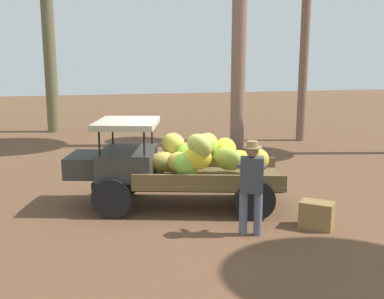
% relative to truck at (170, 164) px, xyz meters
% --- Properties ---
extents(ground_plane, '(60.00, 60.00, 0.00)m').
position_rel_truck_xyz_m(ground_plane, '(-0.28, -0.07, -0.93)').
color(ground_plane, brown).
extents(truck, '(4.66, 2.68, 1.84)m').
position_rel_truck_xyz_m(truck, '(0.00, 0.00, 0.00)').
color(truck, '#31302D').
rests_on(truck, ground).
extents(farmer, '(0.55, 0.51, 1.71)m').
position_rel_truck_xyz_m(farmer, '(-1.08, 1.91, 0.04)').
color(farmer, '#555A6C').
rests_on(farmer, ground).
extents(wooden_crate, '(0.70, 0.67, 0.50)m').
position_rel_truck_xyz_m(wooden_crate, '(-2.40, 1.88, -0.68)').
color(wooden_crate, olive).
rests_on(wooden_crate, ground).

